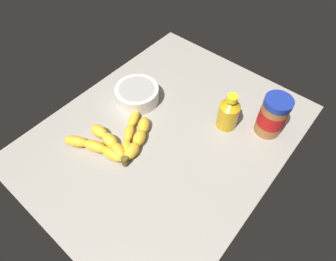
{
  "coord_description": "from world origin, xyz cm",
  "views": [
    {
      "loc": [
        40.83,
        35.17,
        71.32
      ],
      "look_at": [
        1.85,
        2.34,
        4.88
      ],
      "focal_mm": 30.27,
      "sensor_mm": 36.0,
      "label": 1
    }
  ],
  "objects_px": {
    "banana_bunch": "(117,140)",
    "peanut_butter_jar": "(273,116)",
    "honey_bottle": "(229,113)",
    "small_bowl": "(137,94)"
  },
  "relations": [
    {
      "from": "honey_bottle",
      "to": "small_bowl",
      "type": "xyz_separation_m",
      "value": [
        0.1,
        -0.29,
        -0.03
      ]
    },
    {
      "from": "banana_bunch",
      "to": "peanut_butter_jar",
      "type": "distance_m",
      "value": 0.47
    },
    {
      "from": "peanut_butter_jar",
      "to": "small_bowl",
      "type": "xyz_separation_m",
      "value": [
        0.17,
        -0.4,
        -0.04
      ]
    },
    {
      "from": "banana_bunch",
      "to": "peanut_butter_jar",
      "type": "xyz_separation_m",
      "value": [
        -0.34,
        0.32,
        0.05
      ]
    },
    {
      "from": "small_bowl",
      "to": "banana_bunch",
      "type": "bearing_deg",
      "value": 24.9
    },
    {
      "from": "banana_bunch",
      "to": "honey_bottle",
      "type": "height_order",
      "value": "honey_bottle"
    },
    {
      "from": "banana_bunch",
      "to": "honey_bottle",
      "type": "xyz_separation_m",
      "value": [
        -0.28,
        0.21,
        0.04
      ]
    },
    {
      "from": "banana_bunch",
      "to": "peanut_butter_jar",
      "type": "height_order",
      "value": "peanut_butter_jar"
    },
    {
      "from": "peanut_butter_jar",
      "to": "honey_bottle",
      "type": "xyz_separation_m",
      "value": [
        0.07,
        -0.11,
        -0.01
      ]
    },
    {
      "from": "peanut_butter_jar",
      "to": "honey_bottle",
      "type": "distance_m",
      "value": 0.13
    }
  ]
}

